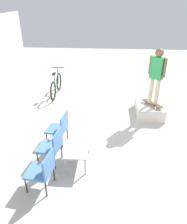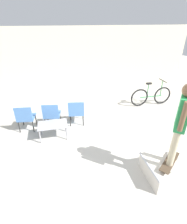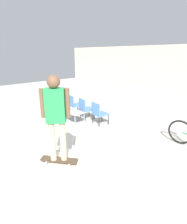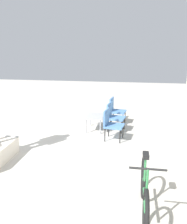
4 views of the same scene
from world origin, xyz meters
The scene contains 9 objects.
ground_plane centered at (0.00, 0.00, 0.00)m, with size 24.00×24.00×0.00m, color #B7B2A8.
house_wall_back centered at (0.00, 4.85, 1.50)m, with size 12.00×0.06×3.00m.
skate_ramp_box centered at (1.70, -1.04, 0.20)m, with size 1.30×0.89×0.42m.
skateboard_on_ramp centered at (1.54, -1.09, 0.48)m, with size 0.76×0.66×0.07m.
person_skater centered at (1.54, -1.09, 1.56)m, with size 0.40×0.46×1.80m.
coffee_table centered at (-0.98, 1.08, 0.41)m, with size 0.88×0.55×0.47m.
patio_chair_left centered at (-1.81, 1.68, 0.51)m, with size 0.59×0.59×0.90m.
patio_chair_center centered at (-0.99, 1.68, 0.51)m, with size 0.60×0.60×0.90m.
patio_chair_right centered at (-0.17, 1.68, 0.51)m, with size 0.59×0.59×0.90m.
Camera 3 is at (4.45, -2.68, 2.66)m, focal length 28.00 mm.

